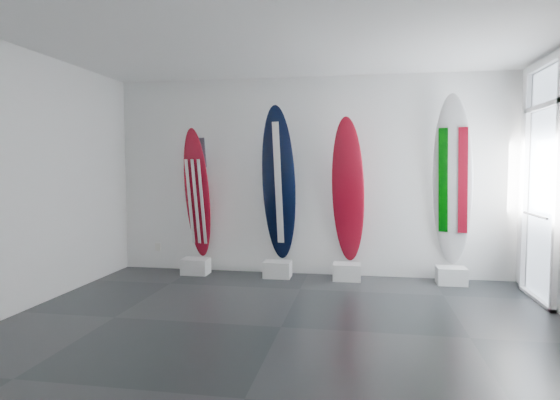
% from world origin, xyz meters
% --- Properties ---
extents(floor, '(6.00, 6.00, 0.00)m').
position_xyz_m(floor, '(0.00, 0.00, 0.00)').
color(floor, black).
rests_on(floor, ground).
extents(ceiling, '(6.00, 6.00, 0.00)m').
position_xyz_m(ceiling, '(0.00, 0.00, 3.00)').
color(ceiling, white).
rests_on(ceiling, wall_back).
extents(wall_back, '(6.00, 0.00, 6.00)m').
position_xyz_m(wall_back, '(0.00, 2.50, 1.50)').
color(wall_back, white).
rests_on(wall_back, ground).
extents(wall_front, '(6.00, 0.00, 6.00)m').
position_xyz_m(wall_front, '(0.00, -2.50, 1.50)').
color(wall_front, white).
rests_on(wall_front, ground).
extents(wall_left, '(0.00, 5.00, 5.00)m').
position_xyz_m(wall_left, '(-3.00, 0.00, 1.50)').
color(wall_left, white).
rests_on(wall_left, ground).
extents(display_block_usa, '(0.40, 0.30, 0.24)m').
position_xyz_m(display_block_usa, '(-1.70, 2.18, 0.12)').
color(display_block_usa, silver).
rests_on(display_block_usa, floor).
extents(surfboard_usa, '(0.53, 0.46, 2.00)m').
position_xyz_m(surfboard_usa, '(-1.70, 2.28, 1.24)').
color(surfboard_usa, maroon).
rests_on(surfboard_usa, display_block_usa).
extents(display_block_navy, '(0.40, 0.30, 0.24)m').
position_xyz_m(display_block_navy, '(-0.42, 2.18, 0.12)').
color(display_block_navy, silver).
rests_on(display_block_navy, floor).
extents(surfboard_navy, '(0.59, 0.48, 2.31)m').
position_xyz_m(surfboard_navy, '(-0.42, 2.28, 1.39)').
color(surfboard_navy, black).
rests_on(surfboard_navy, display_block_navy).
extents(display_block_swiss, '(0.40, 0.30, 0.24)m').
position_xyz_m(display_block_swiss, '(0.60, 2.18, 0.12)').
color(display_block_swiss, silver).
rests_on(display_block_swiss, floor).
extents(surfboard_swiss, '(0.56, 0.49, 2.13)m').
position_xyz_m(surfboard_swiss, '(0.60, 2.28, 1.30)').
color(surfboard_swiss, maroon).
rests_on(surfboard_swiss, display_block_swiss).
extents(display_block_italy, '(0.40, 0.30, 0.24)m').
position_xyz_m(display_block_italy, '(2.06, 2.18, 0.12)').
color(display_block_italy, silver).
rests_on(display_block_italy, floor).
extents(surfboard_italy, '(0.64, 0.51, 2.42)m').
position_xyz_m(surfboard_italy, '(2.06, 2.28, 1.45)').
color(surfboard_italy, silver).
rests_on(surfboard_italy, display_block_italy).
extents(wall_outlet, '(0.09, 0.02, 0.13)m').
position_xyz_m(wall_outlet, '(-2.45, 2.48, 0.35)').
color(wall_outlet, silver).
rests_on(wall_outlet, wall_back).
extents(glass_door, '(0.12, 1.16, 2.85)m').
position_xyz_m(glass_door, '(2.97, 1.55, 1.43)').
color(glass_door, white).
rests_on(glass_door, floor).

